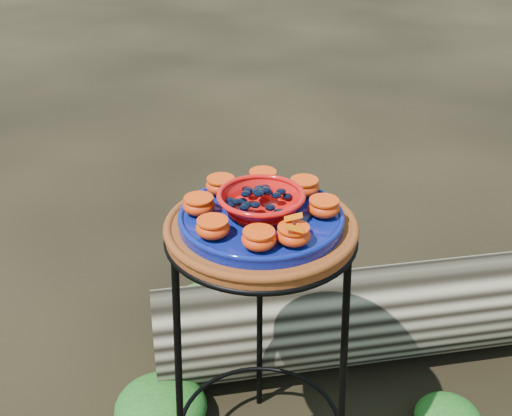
{
  "coord_description": "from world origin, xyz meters",
  "views": [
    {
      "loc": [
        -0.01,
        -1.14,
        1.4
      ],
      "look_at": [
        -0.01,
        0.0,
        0.77
      ],
      "focal_mm": 45.0,
      "sensor_mm": 36.0,
      "label": 1
    }
  ],
  "objects_px": {
    "terracotta_saucer": "(261,230)",
    "plant_stand": "(260,364)",
    "cobalt_plate": "(261,219)",
    "red_bowl": "(261,204)",
    "driftwood_log": "(406,310)"
  },
  "relations": [
    {
      "from": "plant_stand",
      "to": "driftwood_log",
      "type": "bearing_deg",
      "value": 44.89
    },
    {
      "from": "plant_stand",
      "to": "red_bowl",
      "type": "distance_m",
      "value": 0.43
    },
    {
      "from": "plant_stand",
      "to": "terracotta_saucer",
      "type": "bearing_deg",
      "value": 0.0
    },
    {
      "from": "terracotta_saucer",
      "to": "red_bowl",
      "type": "xyz_separation_m",
      "value": [
        0.0,
        0.0,
        0.06
      ]
    },
    {
      "from": "terracotta_saucer",
      "to": "cobalt_plate",
      "type": "relative_size",
      "value": 1.17
    },
    {
      "from": "red_bowl",
      "to": "driftwood_log",
      "type": "bearing_deg",
      "value": 44.89
    },
    {
      "from": "plant_stand",
      "to": "terracotta_saucer",
      "type": "relative_size",
      "value": 1.77
    },
    {
      "from": "cobalt_plate",
      "to": "red_bowl",
      "type": "bearing_deg",
      "value": 0.0
    },
    {
      "from": "terracotta_saucer",
      "to": "plant_stand",
      "type": "bearing_deg",
      "value": 0.0
    },
    {
      "from": "red_bowl",
      "to": "driftwood_log",
      "type": "relative_size",
      "value": 0.11
    },
    {
      "from": "plant_stand",
      "to": "driftwood_log",
      "type": "relative_size",
      "value": 0.45
    },
    {
      "from": "terracotta_saucer",
      "to": "driftwood_log",
      "type": "relative_size",
      "value": 0.25
    },
    {
      "from": "terracotta_saucer",
      "to": "cobalt_plate",
      "type": "height_order",
      "value": "cobalt_plate"
    },
    {
      "from": "terracotta_saucer",
      "to": "cobalt_plate",
      "type": "distance_m",
      "value": 0.03
    },
    {
      "from": "cobalt_plate",
      "to": "driftwood_log",
      "type": "distance_m",
      "value": 0.88
    }
  ]
}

